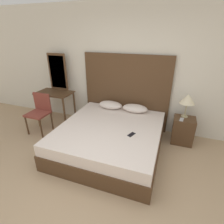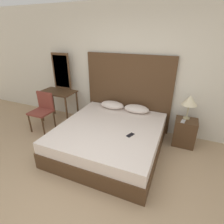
# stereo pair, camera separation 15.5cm
# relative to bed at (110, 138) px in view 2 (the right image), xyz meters

# --- Properties ---
(ground_plane) EXTENTS (16.00, 16.00, 0.00)m
(ground_plane) POSITION_rel_bed_xyz_m (0.10, -1.27, -0.25)
(ground_plane) COLOR tan
(wall_back) EXTENTS (10.00, 0.06, 2.70)m
(wall_back) POSITION_rel_bed_xyz_m (0.10, 1.10, 1.10)
(wall_back) COLOR silver
(wall_back) RESTS_ON ground_plane
(bed) EXTENTS (1.87, 2.00, 0.51)m
(bed) POSITION_rel_bed_xyz_m (0.00, 0.00, 0.00)
(bed) COLOR #4C331E
(bed) RESTS_ON ground_plane
(headboard) EXTENTS (1.97, 0.05, 1.70)m
(headboard) POSITION_rel_bed_xyz_m (0.00, 1.02, 0.60)
(headboard) COLOR #4C331E
(headboard) RESTS_ON ground_plane
(pillow_left) EXTENTS (0.54, 0.31, 0.16)m
(pillow_left) POSITION_rel_bed_xyz_m (-0.29, 0.79, 0.34)
(pillow_left) COLOR silver
(pillow_left) RESTS_ON bed
(pillow_right) EXTENTS (0.54, 0.31, 0.16)m
(pillow_right) POSITION_rel_bed_xyz_m (0.29, 0.79, 0.34)
(pillow_right) COLOR silver
(pillow_right) RESTS_ON bed
(phone_on_bed) EXTENTS (0.12, 0.17, 0.01)m
(phone_on_bed) POSITION_rel_bed_xyz_m (0.45, -0.15, 0.26)
(phone_on_bed) COLOR black
(phone_on_bed) RESTS_ON bed
(nightstand) EXTENTS (0.41, 0.36, 0.55)m
(nightstand) POSITION_rel_bed_xyz_m (1.32, 0.73, 0.03)
(nightstand) COLOR #4C331E
(nightstand) RESTS_ON ground_plane
(table_lamp) EXTENTS (0.29, 0.29, 0.48)m
(table_lamp) POSITION_rel_bed_xyz_m (1.31, 0.80, 0.68)
(table_lamp) COLOR tan
(table_lamp) RESTS_ON nightstand
(phone_on_nightstand) EXTENTS (0.09, 0.16, 0.01)m
(phone_on_nightstand) POSITION_rel_bed_xyz_m (1.25, 0.64, 0.31)
(phone_on_nightstand) COLOR #B7B7BC
(phone_on_nightstand) RESTS_ON nightstand
(vanity_desk) EXTENTS (0.86, 0.53, 0.78)m
(vanity_desk) POSITION_rel_bed_xyz_m (-1.69, 0.65, 0.38)
(vanity_desk) COLOR #4C331E
(vanity_desk) RESTS_ON ground_plane
(vanity_mirror) EXTENTS (0.49, 0.03, 0.88)m
(vanity_mirror) POSITION_rel_bed_xyz_m (-1.69, 0.89, 0.97)
(vanity_mirror) COLOR #4C331E
(vanity_mirror) RESTS_ON vanity_desk
(chair) EXTENTS (0.45, 0.43, 0.88)m
(chair) POSITION_rel_bed_xyz_m (-1.74, 0.14, 0.26)
(chair) COLOR brown
(chair) RESTS_ON ground_plane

